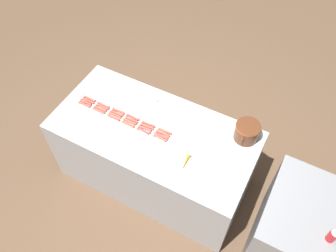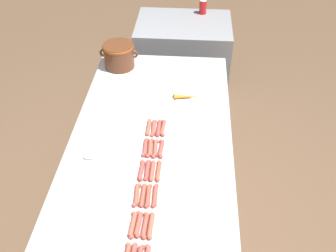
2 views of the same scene
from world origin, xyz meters
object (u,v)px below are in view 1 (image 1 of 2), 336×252
object	(u,v)px
hot_dog_9	(132,120)
hot_dog_14	(115,115)
hot_dog_2	(119,111)
back_cabinet	(291,230)
hot_dog_21	(128,124)
hot_dog_1	(103,105)
hot_dog_12	(86,102)
bean_pot	(247,131)
hot_dog_18	(84,104)
hot_dog_22	(143,131)
hot_dog_5	(165,131)
hot_dog_13	(100,109)
hot_dog_19	(99,111)
hot_dog_4	(149,124)
hot_dog_17	(161,136)
hot_dog_23	(160,138)
hot_dog_0	(90,99)
soda_can	(332,236)
hot_dog_7	(102,107)
hot_dog_8	(117,113)
hot_dog_10	(147,126)
hot_dog_16	(145,128)
serving_spoon	(153,98)
hot_dog_20	(114,118)
hot_dog_11	(163,133)
carrot	(186,162)
hot_dog_15	(130,122)
hot_dog_3	(133,117)

from	to	relation	value
hot_dog_9	hot_dog_14	world-z (taller)	same
hot_dog_2	hot_dog_14	bearing A→B (deg)	-1.14
back_cabinet	hot_dog_21	world-z (taller)	back_cabinet
hot_dog_1	hot_dog_12	bearing A→B (deg)	-72.04
hot_dog_1	bean_pot	bearing A→B (deg)	102.14
hot_dog_18	hot_dog_22	size ratio (longest dim) A/B	1.00
hot_dog_5	hot_dog_22	xyz separation A→B (m)	(0.09, -0.18, 0.00)
hot_dog_13	hot_dog_22	xyz separation A→B (m)	(0.03, 0.52, 0.00)
hot_dog_5	hot_dog_18	size ratio (longest dim) A/B	1.00
hot_dog_19	hot_dog_22	xyz separation A→B (m)	(0.00, 0.52, 0.00)
hot_dog_1	hot_dog_9	distance (m)	0.35
hot_dog_4	hot_dog_9	distance (m)	0.18
hot_dog_17	hot_dog_23	bearing A→B (deg)	11.49
hot_dog_0	soda_can	size ratio (longest dim) A/B	1.21
hot_dog_19	hot_dog_7	bearing A→B (deg)	175.31
hot_dog_8	hot_dog_17	size ratio (longest dim) A/B	1.00
hot_dog_18	soda_can	size ratio (longest dim) A/B	1.21
hot_dog_0	hot_dog_18	xyz separation A→B (m)	(0.09, -0.00, 0.00)
hot_dog_10	hot_dog_16	size ratio (longest dim) A/B	1.00
hot_dog_0	hot_dog_17	bearing A→B (deg)	85.87
hot_dog_19	serving_spoon	distance (m)	0.56
hot_dog_12	soda_can	xyz separation A→B (m)	(0.26, 2.48, 0.09)
serving_spoon	hot_dog_20	bearing A→B (deg)	-27.05
hot_dog_9	hot_dog_18	world-z (taller)	same
hot_dog_5	hot_dog_0	bearing A→B (deg)	-89.95
back_cabinet	hot_dog_16	bearing A→B (deg)	-93.55
hot_dog_1	hot_dog_10	size ratio (longest dim) A/B	1.00
bean_pot	hot_dog_5	bearing A→B (deg)	-66.87
serving_spoon	hot_dog_7	bearing A→B (deg)	-47.85
hot_dog_8	hot_dog_11	distance (m)	0.52
hot_dog_17	carrot	world-z (taller)	carrot
hot_dog_13	hot_dog_14	xyz separation A→B (m)	(-0.00, 0.18, 0.00)
hot_dog_19	soda_can	distance (m)	2.32
hot_dog_13	hot_dog_16	xyz separation A→B (m)	(-0.00, 0.52, 0.00)
back_cabinet	hot_dog_11	bearing A→B (deg)	-95.16
hot_dog_0	hot_dog_4	size ratio (longest dim) A/B	1.00
hot_dog_12	hot_dog_19	world-z (taller)	same
hot_dog_15	hot_dog_16	size ratio (longest dim) A/B	1.00
hot_dog_0	serving_spoon	xyz separation A→B (m)	(-0.32, 0.56, -0.00)
hot_dog_16	hot_dog_23	size ratio (longest dim) A/B	1.00
hot_dog_12	hot_dog_18	xyz separation A→B (m)	(0.03, 0.00, 0.00)
hot_dog_18	hot_dog_22	world-z (taller)	same
hot_dog_2	hot_dog_3	size ratio (longest dim) A/B	1.00
hot_dog_20	hot_dog_5	bearing A→B (deg)	100.04
hot_dog_4	hot_dog_15	size ratio (longest dim) A/B	1.00
hot_dog_9	bean_pot	distance (m)	1.10
hot_dog_16	carrot	size ratio (longest dim) A/B	0.83
bean_pot	serving_spoon	size ratio (longest dim) A/B	1.08
hot_dog_17	hot_dog_19	xyz separation A→B (m)	(0.03, -0.70, 0.00)
hot_dog_7	hot_dog_8	bearing A→B (deg)	89.87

